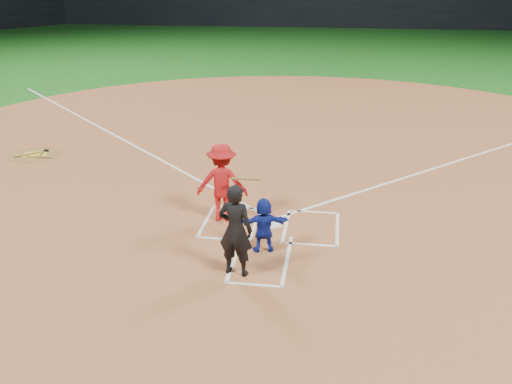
# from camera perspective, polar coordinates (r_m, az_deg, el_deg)

# --- Properties ---
(ground) EXTENTS (120.00, 120.00, 0.00)m
(ground) POSITION_cam_1_polar(r_m,az_deg,el_deg) (13.72, 1.48, -3.34)
(ground) COLOR #155718
(ground) RESTS_ON ground
(home_plate_dirt) EXTENTS (28.00, 28.00, 0.01)m
(home_plate_dirt) POSITION_cam_1_polar(r_m,az_deg,el_deg) (19.30, 3.61, 4.16)
(home_plate_dirt) COLOR #975731
(home_plate_dirt) RESTS_ON ground
(stadium_wall_far) EXTENTS (80.00, 1.20, 3.20)m
(stadium_wall_far) POSITION_cam_1_polar(r_m,az_deg,el_deg) (60.51, 7.20, 17.54)
(stadium_wall_far) COLOR black
(stadium_wall_far) RESTS_ON ground
(home_plate) EXTENTS (0.60, 0.60, 0.02)m
(home_plate) POSITION_cam_1_polar(r_m,az_deg,el_deg) (13.71, 1.48, -3.26)
(home_plate) COLOR silver
(home_plate) RESTS_ON home_plate_dirt
(on_deck_circle) EXTENTS (1.70, 1.70, 0.01)m
(on_deck_circle) POSITION_cam_1_polar(r_m,az_deg,el_deg) (20.16, -21.26, 3.50)
(on_deck_circle) COLOR brown
(on_deck_circle) RESTS_ON home_plate_dirt
(on_deck_logo) EXTENTS (0.80, 0.80, 0.00)m
(on_deck_logo) POSITION_cam_1_polar(r_m,az_deg,el_deg) (20.16, -21.26, 3.52)
(on_deck_logo) COLOR gold
(on_deck_logo) RESTS_ON on_deck_circle
(on_deck_bat_a) EXTENTS (0.34, 0.81, 0.06)m
(on_deck_bat_a) POSITION_cam_1_polar(r_m,az_deg,el_deg) (20.29, -20.57, 3.81)
(on_deck_bat_a) COLOR olive
(on_deck_bat_a) RESTS_ON on_deck_circle
(on_deck_bat_b) EXTENTS (0.64, 0.64, 0.06)m
(on_deck_bat_b) POSITION_cam_1_polar(r_m,az_deg,el_deg) (20.17, -21.90, 3.52)
(on_deck_bat_b) COLOR brown
(on_deck_bat_b) RESTS_ON on_deck_circle
(on_deck_bat_c) EXTENTS (0.84, 0.12, 0.06)m
(on_deck_bat_c) POSITION_cam_1_polar(r_m,az_deg,el_deg) (19.76, -20.92, 3.31)
(on_deck_bat_c) COLOR olive
(on_deck_bat_c) RESTS_ON on_deck_circle
(bat_weight_donut) EXTENTS (0.19, 0.19, 0.05)m
(bat_weight_donut) POSITION_cam_1_polar(r_m,az_deg,el_deg) (20.39, -20.25, 3.92)
(bat_weight_donut) COLOR black
(bat_weight_donut) RESTS_ON on_deck_circle
(catcher) EXTENTS (1.19, 0.63, 1.22)m
(catcher) POSITION_cam_1_polar(r_m,az_deg,el_deg) (12.26, 0.78, -3.32)
(catcher) COLOR #13249A
(catcher) RESTS_ON home_plate_dirt
(umpire) EXTENTS (0.77, 0.58, 1.92)m
(umpire) POSITION_cam_1_polar(r_m,az_deg,el_deg) (11.22, -2.07, -3.82)
(umpire) COLOR black
(umpire) RESTS_ON home_plate_dirt
(chalk_markings) EXTENTS (28.35, 17.32, 0.01)m
(chalk_markings) POSITION_cam_1_polar(r_m,az_deg,el_deg) (18.62, 3.43, 3.54)
(chalk_markings) COLOR white
(chalk_markings) RESTS_ON home_plate_dirt
(batter_at_plate) EXTENTS (1.55, 0.89, 1.91)m
(batter_at_plate) POSITION_cam_1_polar(r_m,az_deg,el_deg) (13.68, -3.42, 0.94)
(batter_at_plate) COLOR #B41417
(batter_at_plate) RESTS_ON home_plate_dirt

